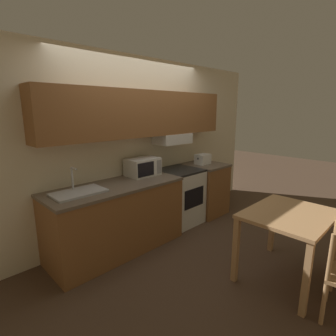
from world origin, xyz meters
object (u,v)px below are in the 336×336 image
at_px(microwave, 143,167).
at_px(toaster, 203,159).
at_px(dining_table, 289,223).
at_px(sink_basin, 79,192).
at_px(stove_range, 179,196).

relative_size(microwave, toaster, 1.73).
bearing_deg(toaster, dining_table, -114.76).
xyz_separation_m(sink_basin, dining_table, (1.45, -1.78, -0.26)).
bearing_deg(sink_basin, toaster, 0.68).
bearing_deg(microwave, sink_basin, -172.42).
bearing_deg(stove_range, sink_basin, -179.20).
relative_size(stove_range, dining_table, 0.92).
distance_m(toaster, dining_table, 2.02).
distance_m(microwave, toaster, 1.25).
xyz_separation_m(microwave, sink_basin, (-1.05, -0.14, -0.11)).
relative_size(microwave, dining_table, 0.47).
xyz_separation_m(toaster, sink_basin, (-2.29, -0.03, -0.07)).
height_order(microwave, sink_basin, sink_basin).
bearing_deg(dining_table, toaster, 65.24).
bearing_deg(dining_table, microwave, 101.90).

